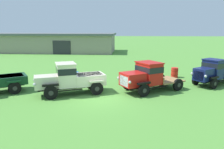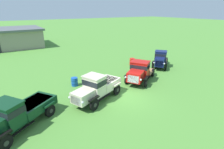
# 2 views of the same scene
# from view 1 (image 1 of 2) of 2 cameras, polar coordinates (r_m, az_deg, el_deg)

# --- Properties ---
(ground_plane) EXTENTS (240.00, 240.00, 0.00)m
(ground_plane) POSITION_cam_1_polar(r_m,az_deg,el_deg) (14.45, -3.03, -6.31)
(ground_plane) COLOR #518E38
(farm_shed) EXTENTS (25.68, 9.59, 3.62)m
(farm_shed) POSITION_cam_1_polar(r_m,az_deg,el_deg) (45.08, -15.97, 8.07)
(farm_shed) COLOR gray
(farm_shed) RESTS_ON ground
(vintage_truck_second_in_line) EXTENTS (5.04, 3.40, 2.21)m
(vintage_truck_second_in_line) POSITION_cam_1_polar(r_m,az_deg,el_deg) (15.44, -10.84, -0.94)
(vintage_truck_second_in_line) COLOR black
(vintage_truck_second_in_line) RESTS_ON ground
(vintage_truck_midrow_center) EXTENTS (5.10, 4.18, 2.16)m
(vintage_truck_midrow_center) POSITION_cam_1_polar(r_m,az_deg,el_deg) (15.97, 8.99, -0.39)
(vintage_truck_midrow_center) COLOR black
(vintage_truck_midrow_center) RESTS_ON ground
(vintage_truck_far_side) EXTENTS (4.46, 4.01, 2.12)m
(vintage_truck_far_side) POSITION_cam_1_polar(r_m,az_deg,el_deg) (19.29, 24.59, 0.65)
(vintage_truck_far_side) COLOR black
(vintage_truck_far_side) RESTS_ON ground
(oil_drum_beside_row) EXTENTS (0.66, 0.66, 0.83)m
(oil_drum_beside_row) POSITION_cam_1_polar(r_m,az_deg,el_deg) (19.18, -9.60, -0.58)
(oil_drum_beside_row) COLOR #1951B2
(oil_drum_beside_row) RESTS_ON ground
(oil_drum_near_fence) EXTENTS (0.67, 0.67, 0.92)m
(oil_drum_near_fence) POSITION_cam_1_polar(r_m,az_deg,el_deg) (21.34, 16.02, 0.50)
(oil_drum_near_fence) COLOR red
(oil_drum_near_fence) RESTS_ON ground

